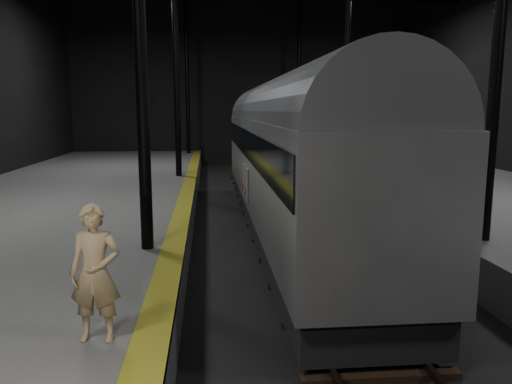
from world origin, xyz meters
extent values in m
plane|color=black|center=(0.00, 0.00, 0.00)|extent=(44.00, 44.00, 0.00)
cube|color=#575754|center=(-7.50, 0.00, 0.50)|extent=(9.00, 43.80, 1.00)
cube|color=olive|center=(-3.25, 0.00, 1.00)|extent=(0.50, 43.80, 0.01)
cube|color=#3F3328|center=(-0.72, 0.00, 0.17)|extent=(0.08, 43.00, 0.14)
cube|color=#3F3328|center=(0.72, 0.00, 0.17)|extent=(0.08, 43.00, 0.14)
cube|color=black|center=(0.00, 0.00, 0.06)|extent=(2.40, 42.00, 0.12)
cylinder|color=black|center=(-3.80, -4.00, 6.00)|extent=(0.26, 0.26, 10.00)
cylinder|color=black|center=(3.80, -4.00, 6.00)|extent=(0.26, 0.26, 10.00)
cylinder|color=black|center=(-3.80, 8.00, 6.00)|extent=(0.26, 0.26, 10.00)
cylinder|color=black|center=(3.80, 8.00, 6.00)|extent=(0.26, 0.26, 10.00)
cylinder|color=black|center=(-3.80, 20.00, 6.00)|extent=(0.26, 0.26, 10.00)
cylinder|color=black|center=(3.80, 20.00, 6.00)|extent=(0.26, 0.26, 10.00)
cube|color=gray|center=(0.00, 0.88, 2.31)|extent=(2.62, 18.09, 2.71)
cube|color=black|center=(0.00, 0.88, 0.61)|extent=(2.40, 17.72, 0.77)
cube|color=black|center=(0.00, 0.88, 2.94)|extent=(2.68, 17.81, 0.81)
cylinder|color=slate|center=(0.00, 0.88, 3.66)|extent=(2.57, 17.91, 2.57)
cube|color=black|center=(0.00, -5.45, 0.27)|extent=(1.63, 1.99, 0.32)
cube|color=black|center=(0.00, 7.21, 0.27)|extent=(1.63, 1.99, 0.32)
cube|color=silver|center=(-1.34, -0.02, 1.76)|extent=(0.04, 0.68, 0.95)
cube|color=silver|center=(-1.34, 1.06, 1.76)|extent=(0.04, 0.68, 0.95)
cylinder|color=maroon|center=(-1.36, 0.14, 1.54)|extent=(0.03, 0.24, 0.24)
cylinder|color=maroon|center=(-1.36, 1.23, 1.54)|extent=(0.03, 0.24, 0.24)
imported|color=tan|center=(-3.92, -8.34, 1.89)|extent=(0.68, 0.48, 1.79)
camera|label=1|loc=(-2.47, -14.57, 3.94)|focal=35.00mm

